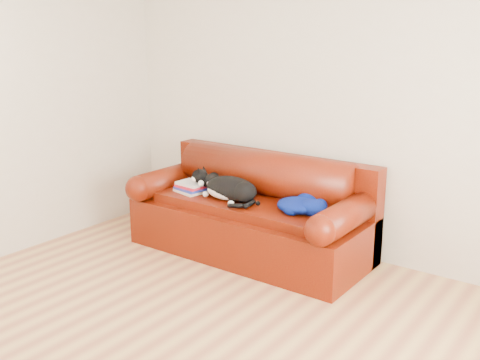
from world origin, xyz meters
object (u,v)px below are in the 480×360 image
Objects in this scene: sofa_base at (250,228)px; book_stack at (191,187)px; blanket at (301,205)px; cat at (230,189)px.

book_stack reaches higher than sofa_base.
blanket reaches higher than sofa_base.
book_stack is 0.60× the size of blanket.
cat reaches higher than blanket.
blanket is at bearing 5.52° from book_stack.
book_stack is at bearing -166.02° from sofa_base.
sofa_base is 4.18× the size of blanket.
book_stack is 0.44m from cat.
sofa_base is 3.01× the size of cat.
blanket is at bearing -3.60° from sofa_base.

